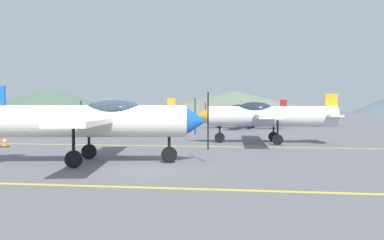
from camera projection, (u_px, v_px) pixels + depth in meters
ground_plane at (114, 166)px, 13.95m from camera, size 400.00×400.00×0.00m
apron_line_near at (70, 185)px, 10.51m from camera, size 80.00×0.16×0.01m
apron_line_far at (161, 146)px, 21.49m from camera, size 80.00×0.16×0.01m
airplane_near at (96, 120)px, 14.72m from camera, size 8.26×9.45×2.83m
airplane_mid at (266, 116)px, 23.08m from camera, size 8.18×9.43×2.83m
airplane_far at (128, 113)px, 33.19m from camera, size 8.14×9.40×2.83m
airplane_back at (246, 112)px, 39.49m from camera, size 8.26×9.46×2.83m
car_sedan at (304, 118)px, 46.52m from camera, size 4.64×3.03×1.62m
traffic_cone_front at (5, 141)px, 20.89m from camera, size 0.36×0.36×0.59m
hill_left at (51, 101)px, 137.42m from camera, size 54.84×54.84×8.53m
hill_centerleft at (233, 102)px, 167.59m from camera, size 77.36×77.36×9.18m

